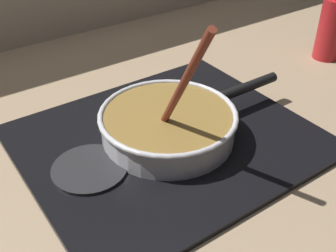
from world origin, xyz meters
name	(u,v)px	position (x,y,z in m)	size (l,w,h in m)	color
ground	(153,225)	(0.00, 0.00, -0.02)	(2.40, 1.60, 0.04)	#9E8466
hob_plate	(168,140)	(0.14, 0.15, 0.01)	(0.56, 0.48, 0.01)	black
burner_ring	(168,136)	(0.14, 0.15, 0.02)	(0.19, 0.19, 0.01)	#592D0C
spare_burner	(90,168)	(-0.04, 0.15, 0.01)	(0.14, 0.14, 0.01)	#262628
cooking_pan	(169,123)	(0.14, 0.15, 0.05)	(0.43, 0.30, 0.29)	silver
sauce_bottle	(332,26)	(0.72, 0.22, 0.09)	(0.07, 0.07, 0.23)	red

